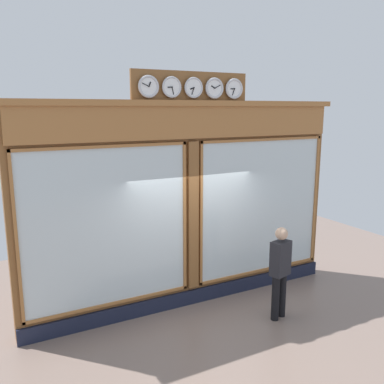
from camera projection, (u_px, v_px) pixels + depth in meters
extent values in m
cube|color=brown|center=(188.00, 208.00, 7.77)|extent=(6.31, 0.30, 3.75)
cube|color=#191E33|center=(192.00, 296.00, 7.97)|extent=(6.31, 0.08, 0.28)
cube|color=#A56936|center=(193.00, 122.00, 7.29)|extent=(6.18, 0.08, 0.57)
cube|color=#A56936|center=(193.00, 103.00, 7.24)|extent=(6.44, 0.20, 0.10)
cube|color=silver|center=(262.00, 207.00, 8.39)|extent=(2.81, 0.02, 2.68)
cube|color=#A56936|center=(265.00, 140.00, 8.10)|extent=(2.91, 0.04, 0.05)
cube|color=#A56936|center=(260.00, 270.00, 8.64)|extent=(2.91, 0.04, 0.05)
cube|color=#A56936|center=(315.00, 200.00, 9.03)|extent=(0.05, 0.04, 2.78)
cube|color=#A56936|center=(201.00, 215.00, 7.71)|extent=(0.05, 0.04, 2.78)
cube|color=silver|center=(108.00, 228.00, 6.92)|extent=(2.81, 0.02, 2.68)
cube|color=#A56936|center=(105.00, 147.00, 6.63)|extent=(2.91, 0.04, 0.05)
cube|color=#A56936|center=(112.00, 304.00, 7.17)|extent=(2.91, 0.04, 0.05)
cube|color=#A56936|center=(16.00, 241.00, 6.24)|extent=(0.05, 0.04, 2.78)
cube|color=#A56936|center=(184.00, 218.00, 7.55)|extent=(0.05, 0.04, 2.78)
cube|color=brown|center=(193.00, 217.00, 7.64)|extent=(0.20, 0.10, 2.78)
cube|color=brown|center=(191.00, 88.00, 7.22)|extent=(2.24, 0.06, 0.56)
cylinder|color=white|center=(234.00, 89.00, 7.54)|extent=(0.30, 0.02, 0.30)
torus|color=silver|center=(234.00, 89.00, 7.53)|extent=(0.37, 0.05, 0.37)
cube|color=black|center=(233.00, 89.00, 7.51)|extent=(0.08, 0.01, 0.02)
cube|color=black|center=(233.00, 92.00, 7.53)|extent=(0.05, 0.01, 0.12)
sphere|color=black|center=(235.00, 89.00, 7.52)|extent=(0.02, 0.02, 0.02)
cylinder|color=white|center=(214.00, 88.00, 7.34)|extent=(0.30, 0.02, 0.30)
torus|color=silver|center=(215.00, 88.00, 7.34)|extent=(0.37, 0.05, 0.37)
cube|color=black|center=(213.00, 87.00, 7.31)|extent=(0.08, 0.01, 0.06)
cube|color=black|center=(218.00, 87.00, 7.35)|extent=(0.12, 0.01, 0.07)
sphere|color=black|center=(215.00, 88.00, 7.33)|extent=(0.02, 0.02, 0.02)
cylinder|color=white|center=(194.00, 88.00, 7.15)|extent=(0.30, 0.02, 0.30)
torus|color=silver|center=(194.00, 88.00, 7.15)|extent=(0.36, 0.04, 0.36)
cube|color=black|center=(192.00, 88.00, 7.12)|extent=(0.08, 0.01, 0.05)
cube|color=black|center=(193.00, 91.00, 7.14)|extent=(0.05, 0.01, 0.12)
sphere|color=black|center=(194.00, 88.00, 7.13)|extent=(0.02, 0.02, 0.02)
cylinder|color=white|center=(172.00, 87.00, 6.96)|extent=(0.30, 0.02, 0.30)
torus|color=silver|center=(172.00, 87.00, 6.95)|extent=(0.36, 0.04, 0.36)
cube|color=black|center=(170.00, 87.00, 6.93)|extent=(0.08, 0.01, 0.02)
cube|color=black|center=(173.00, 91.00, 6.96)|extent=(0.04, 0.01, 0.13)
sphere|color=black|center=(172.00, 87.00, 6.94)|extent=(0.02, 0.02, 0.02)
cylinder|color=white|center=(149.00, 87.00, 6.76)|extent=(0.30, 0.02, 0.30)
torus|color=silver|center=(149.00, 87.00, 6.76)|extent=(0.37, 0.05, 0.37)
cube|color=black|center=(150.00, 84.00, 6.75)|extent=(0.05, 0.01, 0.08)
cube|color=black|center=(146.00, 85.00, 6.72)|extent=(0.12, 0.01, 0.06)
sphere|color=black|center=(149.00, 86.00, 6.75)|extent=(0.02, 0.02, 0.02)
cylinder|color=black|center=(275.00, 298.00, 7.30)|extent=(0.14, 0.14, 0.82)
cylinder|color=black|center=(282.00, 295.00, 7.43)|extent=(0.14, 0.14, 0.82)
cube|color=#232328|center=(280.00, 258.00, 7.22)|extent=(0.41, 0.31, 0.62)
sphere|color=tan|center=(282.00, 234.00, 7.13)|extent=(0.22, 0.22, 0.22)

